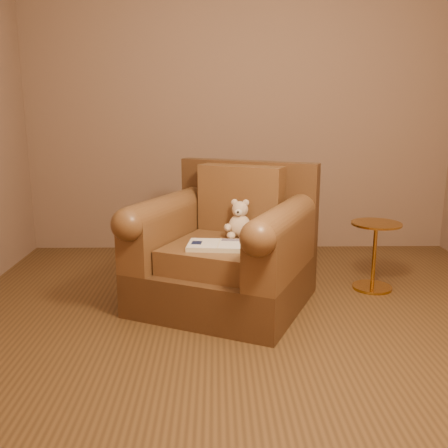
{
  "coord_description": "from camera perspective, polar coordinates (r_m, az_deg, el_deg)",
  "views": [
    {
      "loc": [
        -0.24,
        -2.75,
        1.33
      ],
      "look_at": [
        -0.18,
        0.48,
        0.59
      ],
      "focal_mm": 40.0,
      "sensor_mm": 36.0,
      "label": 1
    }
  ],
  "objects": [
    {
      "name": "guidebook",
      "position": [
        3.22,
        -0.58,
        -2.47
      ],
      "size": [
        0.42,
        0.28,
        0.03
      ],
      "rotation": [
        0.0,
        0.0,
        -0.1
      ],
      "color": "beige",
      "rests_on": "armchair"
    },
    {
      "name": "room",
      "position": [
        2.79,
        4.19,
        20.86
      ],
      "size": [
        4.02,
        4.02,
        2.71
      ],
      "color": "#866853",
      "rests_on": "ground"
    },
    {
      "name": "armchair",
      "position": [
        3.47,
        0.29,
        -3.1
      ],
      "size": [
        1.39,
        1.36,
        0.96
      ],
      "rotation": [
        0.0,
        0.0,
        -0.43
      ],
      "color": "#4B2F19",
      "rests_on": "floor"
    },
    {
      "name": "floor",
      "position": [
        3.07,
        3.65,
        -12.74
      ],
      "size": [
        4.0,
        4.0,
        0.0
      ],
      "primitive_type": "plane",
      "color": "brown",
      "rests_on": "ground"
    },
    {
      "name": "side_table",
      "position": [
        3.9,
        16.8,
        -3.26
      ],
      "size": [
        0.37,
        0.37,
        0.51
      ],
      "color": "#B78532",
      "rests_on": "floor"
    },
    {
      "name": "teddy_bear",
      "position": [
        3.48,
        1.76,
        0.15
      ],
      "size": [
        0.19,
        0.22,
        0.27
      ],
      "rotation": [
        0.0,
        0.0,
        -0.23
      ],
      "color": "beige",
      "rests_on": "armchair"
    }
  ]
}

